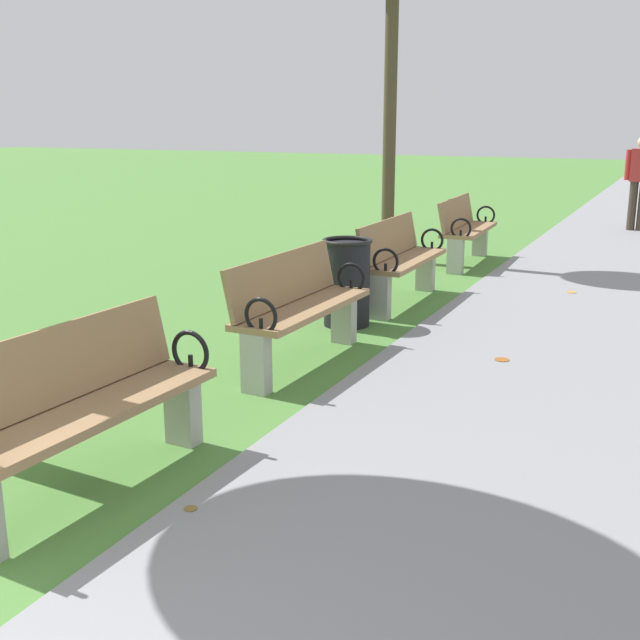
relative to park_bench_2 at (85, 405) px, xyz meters
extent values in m
cube|color=gray|center=(1.67, 15.59, -0.48)|extent=(2.34, 44.00, 0.02)
cube|color=#93704C|center=(0.05, 0.00, -0.01)|extent=(0.51, 1.62, 0.05)
cube|color=#93704C|center=(-0.14, 0.01, 0.21)|extent=(0.19, 1.60, 0.40)
cube|color=#A8A59E|center=(0.08, 0.74, -0.26)|extent=(0.21, 0.13, 0.45)
torus|color=black|center=(0.15, 0.75, 0.10)|extent=(0.27, 0.04, 0.27)
cylinder|color=black|center=(0.15, 0.75, 0.02)|extent=(0.03, 0.03, 0.12)
cube|color=#93704C|center=(0.05, 2.46, -0.01)|extent=(0.48, 1.61, 0.05)
cube|color=#93704C|center=(-0.14, 2.46, 0.21)|extent=(0.17, 1.60, 0.40)
cube|color=#A8A59E|center=(0.03, 1.72, -0.26)|extent=(0.20, 0.13, 0.45)
cube|color=#A8A59E|center=(0.07, 3.20, -0.26)|extent=(0.20, 0.13, 0.45)
torus|color=black|center=(0.09, 1.70, 0.10)|extent=(0.27, 0.04, 0.27)
cylinder|color=black|center=(0.09, 1.70, 0.02)|extent=(0.03, 0.03, 0.12)
torus|color=black|center=(0.13, 3.22, 0.10)|extent=(0.27, 0.04, 0.27)
cylinder|color=black|center=(0.13, 3.22, 0.02)|extent=(0.03, 0.03, 0.12)
cube|color=#93704C|center=(0.05, 4.85, -0.01)|extent=(0.45, 1.60, 0.05)
cube|color=#93704C|center=(-0.14, 4.85, 0.21)|extent=(0.14, 1.60, 0.40)
cube|color=#A8A59E|center=(0.06, 4.11, -0.26)|extent=(0.20, 0.12, 0.45)
cube|color=#A8A59E|center=(0.05, 5.59, -0.26)|extent=(0.20, 0.12, 0.45)
torus|color=black|center=(0.12, 4.10, 0.10)|extent=(0.27, 0.03, 0.27)
cylinder|color=black|center=(0.12, 4.10, 0.02)|extent=(0.03, 0.03, 0.12)
torus|color=black|center=(0.11, 5.62, 0.10)|extent=(0.27, 0.03, 0.27)
cylinder|color=black|center=(0.11, 5.62, 0.02)|extent=(0.03, 0.03, 0.12)
cube|color=#93704C|center=(0.05, 7.45, -0.01)|extent=(0.50, 1.62, 0.05)
cube|color=#93704C|center=(-0.14, 7.45, 0.21)|extent=(0.18, 1.60, 0.40)
cube|color=#A8A59E|center=(0.08, 6.71, -0.26)|extent=(0.20, 0.13, 0.45)
cube|color=#A8A59E|center=(0.02, 8.19, -0.26)|extent=(0.20, 0.13, 0.45)
torus|color=black|center=(0.14, 6.70, 0.10)|extent=(0.27, 0.04, 0.27)
cylinder|color=black|center=(0.14, 6.70, 0.02)|extent=(0.03, 0.03, 0.12)
torus|color=black|center=(0.08, 8.22, 0.10)|extent=(0.27, 0.04, 0.27)
cylinder|color=black|center=(0.08, 8.22, 0.02)|extent=(0.03, 0.03, 0.12)
cylinder|color=#4C3D2D|center=(-1.06, 7.25, 1.41)|extent=(0.17, 0.17, 3.78)
cylinder|color=#3D3328|center=(1.79, 11.86, -0.04)|extent=(0.14, 0.14, 0.85)
cylinder|color=#B22D2D|center=(1.65, 11.87, 0.66)|extent=(0.09, 0.09, 0.52)
cylinder|color=black|center=(-0.15, 3.76, -0.09)|extent=(0.44, 0.44, 0.80)
torus|color=black|center=(-0.15, 3.76, 0.33)|extent=(0.48, 0.48, 0.04)
cylinder|color=#93511E|center=(1.48, 3.22, -0.46)|extent=(0.13, 0.13, 0.00)
cylinder|color=#BC842D|center=(1.62, 6.11, -0.46)|extent=(0.13, 0.13, 0.00)
cylinder|color=#93511E|center=(-0.73, 0.97, -0.48)|extent=(0.12, 0.12, 0.00)
cylinder|color=#AD6B23|center=(-0.23, 6.67, -0.48)|extent=(0.08, 0.08, 0.00)
cylinder|color=brown|center=(-1.85, 5.07, -0.48)|extent=(0.09, 0.09, 0.00)
cylinder|color=#BC842D|center=(-1.37, 9.85, -0.48)|extent=(0.15, 0.15, 0.00)
cylinder|color=brown|center=(0.63, 0.02, -0.46)|extent=(0.09, 0.09, 0.00)
cylinder|color=#BC842D|center=(-1.68, 7.22, -0.48)|extent=(0.08, 0.08, 0.00)
camera|label=1|loc=(2.77, -2.93, 1.46)|focal=43.77mm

